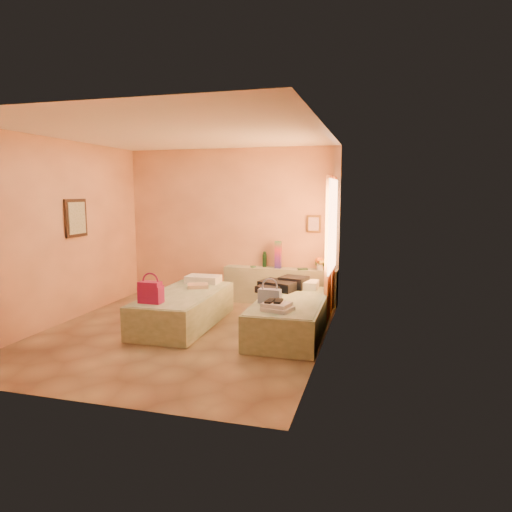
{
  "coord_description": "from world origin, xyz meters",
  "views": [
    {
      "loc": [
        2.69,
        -5.81,
        2.01
      ],
      "look_at": [
        0.87,
        0.85,
        1.04
      ],
      "focal_mm": 32.0,
      "sensor_mm": 36.0,
      "label": 1
    }
  ],
  "objects_px": {
    "bed_right": "(291,317)",
    "magenta_handbag": "(151,292)",
    "headboard_ledge": "(280,286)",
    "bed_left": "(184,309)",
    "flower_vase": "(320,263)",
    "green_book": "(303,269)",
    "towel_stack": "(278,307)",
    "water_bottle": "(265,260)",
    "blue_handbag": "(270,296)"
  },
  "relations": [
    {
      "from": "headboard_ledge",
      "to": "green_book",
      "type": "distance_m",
      "value": 0.54
    },
    {
      "from": "blue_handbag",
      "to": "flower_vase",
      "type": "bearing_deg",
      "value": 80.4
    },
    {
      "from": "bed_left",
      "to": "flower_vase",
      "type": "bearing_deg",
      "value": 41.96
    },
    {
      "from": "bed_right",
      "to": "blue_handbag",
      "type": "relative_size",
      "value": 6.55
    },
    {
      "from": "green_book",
      "to": "towel_stack",
      "type": "distance_m",
      "value": 2.3
    },
    {
      "from": "green_book",
      "to": "blue_handbag",
      "type": "xyz_separation_m",
      "value": [
        -0.13,
        -1.93,
        -0.07
      ]
    },
    {
      "from": "magenta_handbag",
      "to": "green_book",
      "type": "bearing_deg",
      "value": 54.53
    },
    {
      "from": "water_bottle",
      "to": "flower_vase",
      "type": "height_order",
      "value": "water_bottle"
    },
    {
      "from": "bed_right",
      "to": "towel_stack",
      "type": "height_order",
      "value": "towel_stack"
    },
    {
      "from": "green_book",
      "to": "flower_vase",
      "type": "xyz_separation_m",
      "value": [
        0.29,
        0.06,
        0.12
      ]
    },
    {
      "from": "magenta_handbag",
      "to": "flower_vase",
      "type": "bearing_deg",
      "value": 50.77
    },
    {
      "from": "headboard_ledge",
      "to": "flower_vase",
      "type": "distance_m",
      "value": 0.85
    },
    {
      "from": "headboard_ledge",
      "to": "magenta_handbag",
      "type": "xyz_separation_m",
      "value": [
        -1.29,
        -2.4,
        0.32
      ]
    },
    {
      "from": "bed_right",
      "to": "magenta_handbag",
      "type": "bearing_deg",
      "value": -159.62
    },
    {
      "from": "bed_left",
      "to": "bed_right",
      "type": "relative_size",
      "value": 1.0
    },
    {
      "from": "bed_left",
      "to": "towel_stack",
      "type": "height_order",
      "value": "towel_stack"
    },
    {
      "from": "flower_vase",
      "to": "towel_stack",
      "type": "relative_size",
      "value": 0.76
    },
    {
      "from": "bed_left",
      "to": "bed_right",
      "type": "height_order",
      "value": "same"
    },
    {
      "from": "green_book",
      "to": "headboard_ledge",
      "type": "bearing_deg",
      "value": 152.51
    },
    {
      "from": "green_book",
      "to": "magenta_handbag",
      "type": "xyz_separation_m",
      "value": [
        -1.71,
        -2.34,
        -0.01
      ]
    },
    {
      "from": "towel_stack",
      "to": "bed_left",
      "type": "bearing_deg",
      "value": 157.71
    },
    {
      "from": "green_book",
      "to": "blue_handbag",
      "type": "relative_size",
      "value": 0.56
    },
    {
      "from": "headboard_ledge",
      "to": "bed_left",
      "type": "distance_m",
      "value": 2.04
    },
    {
      "from": "bed_left",
      "to": "green_book",
      "type": "distance_m",
      "value": 2.29
    },
    {
      "from": "blue_handbag",
      "to": "bed_right",
      "type": "bearing_deg",
      "value": 53.5
    },
    {
      "from": "water_bottle",
      "to": "blue_handbag",
      "type": "distance_m",
      "value": 2.16
    },
    {
      "from": "headboard_ledge",
      "to": "green_book",
      "type": "bearing_deg",
      "value": -8.23
    },
    {
      "from": "bed_left",
      "to": "towel_stack",
      "type": "relative_size",
      "value": 5.71
    },
    {
      "from": "headboard_ledge",
      "to": "flower_vase",
      "type": "height_order",
      "value": "flower_vase"
    },
    {
      "from": "water_bottle",
      "to": "green_book",
      "type": "xyz_separation_m",
      "value": [
        0.73,
        -0.13,
        -0.12
      ]
    },
    {
      "from": "flower_vase",
      "to": "magenta_handbag",
      "type": "distance_m",
      "value": 3.12
    },
    {
      "from": "bed_left",
      "to": "towel_stack",
      "type": "xyz_separation_m",
      "value": [
        1.61,
        -0.66,
        0.3
      ]
    },
    {
      "from": "bed_left",
      "to": "bed_right",
      "type": "bearing_deg",
      "value": -0.78
    },
    {
      "from": "green_book",
      "to": "water_bottle",
      "type": "bearing_deg",
      "value": 150.56
    },
    {
      "from": "bed_right",
      "to": "flower_vase",
      "type": "height_order",
      "value": "flower_vase"
    },
    {
      "from": "headboard_ledge",
      "to": "blue_handbag",
      "type": "relative_size",
      "value": 6.71
    },
    {
      "from": "magenta_handbag",
      "to": "water_bottle",
      "type": "bearing_deg",
      "value": 69.02
    },
    {
      "from": "bed_right",
      "to": "magenta_handbag",
      "type": "relative_size",
      "value": 6.26
    },
    {
      "from": "flower_vase",
      "to": "magenta_handbag",
      "type": "relative_size",
      "value": 0.83
    },
    {
      "from": "water_bottle",
      "to": "towel_stack",
      "type": "relative_size",
      "value": 0.78
    },
    {
      "from": "water_bottle",
      "to": "towel_stack",
      "type": "bearing_deg",
      "value": -71.9
    },
    {
      "from": "magenta_handbag",
      "to": "blue_handbag",
      "type": "relative_size",
      "value": 1.05
    },
    {
      "from": "green_book",
      "to": "flower_vase",
      "type": "distance_m",
      "value": 0.32
    },
    {
      "from": "water_bottle",
      "to": "bed_left",
      "type": "bearing_deg",
      "value": -114.67
    },
    {
      "from": "bed_left",
      "to": "blue_handbag",
      "type": "distance_m",
      "value": 1.48
    },
    {
      "from": "water_bottle",
      "to": "towel_stack",
      "type": "height_order",
      "value": "water_bottle"
    },
    {
      "from": "bed_right",
      "to": "blue_handbag",
      "type": "xyz_separation_m",
      "value": [
        -0.24,
        -0.29,
        0.35
      ]
    },
    {
      "from": "bed_right",
      "to": "water_bottle",
      "type": "relative_size",
      "value": 7.36
    },
    {
      "from": "bed_right",
      "to": "flower_vase",
      "type": "bearing_deg",
      "value": 82.9
    },
    {
      "from": "bed_right",
      "to": "flower_vase",
      "type": "distance_m",
      "value": 1.79
    }
  ]
}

